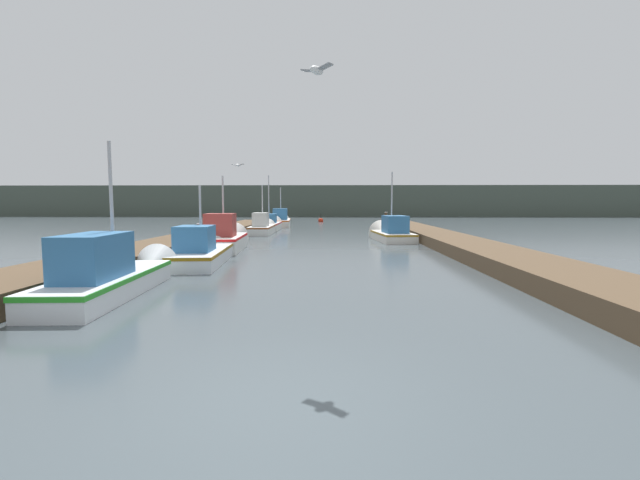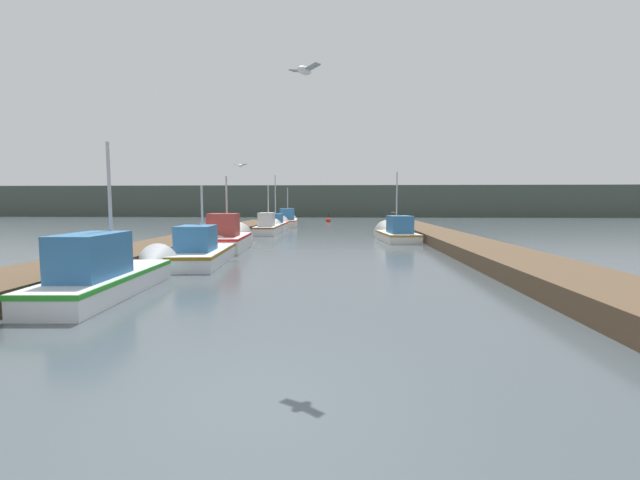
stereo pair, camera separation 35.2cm
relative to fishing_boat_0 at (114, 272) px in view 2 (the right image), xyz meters
name	(u,v)px [view 2 (the right image)]	position (x,y,z in m)	size (l,w,h in m)	color
ground_plane	(248,402)	(4.50, -5.54, -0.47)	(200.00, 200.00, 0.00)	#424C51
dock_left	(190,241)	(-1.94, 10.46, -0.21)	(2.37, 40.00, 0.52)	brown
dock_right	(458,243)	(10.95, 10.46, -0.21)	(2.37, 40.00, 0.52)	brown
distant_shore_ridge	(337,201)	(4.50, 61.49, 1.88)	(120.00, 16.00, 4.69)	#424C42
fishing_boat_0	(114,272)	(0.00, 0.00, 0.00)	(1.65, 5.67, 3.95)	silver
fishing_boat_1	(206,250)	(0.42, 5.67, -0.09)	(2.19, 5.94, 3.30)	silver
fishing_boat_2	(229,238)	(0.22, 9.55, 0.03)	(2.05, 5.02, 3.82)	silver
fishing_boat_3	(395,233)	(8.50, 14.55, -0.04)	(2.15, 5.27, 4.41)	silver
fishing_boat_4	(269,227)	(0.38, 19.42, -0.02)	(1.53, 5.25, 3.69)	silver
fishing_boat_5	(276,224)	(0.18, 24.03, -0.07)	(1.80, 5.11, 4.77)	silver
fishing_boat_6	(288,221)	(0.51, 28.74, 0.02)	(2.05, 6.00, 3.95)	silver
mooring_piling_0	(203,236)	(-0.95, 9.49, 0.13)	(0.23, 0.23, 1.19)	#473523
mooring_piling_1	(393,220)	(9.83, 27.27, 0.19)	(0.28, 0.28, 1.31)	#473523
channel_buoy	(328,220)	(3.92, 37.22, -0.31)	(0.55, 0.55, 1.05)	red
seagull_lead	(304,70)	(4.92, -3.31, 3.67)	(0.51, 0.42, 0.12)	white
seagull_1	(240,165)	(1.36, 7.35, 3.17)	(0.55, 0.31, 0.12)	white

